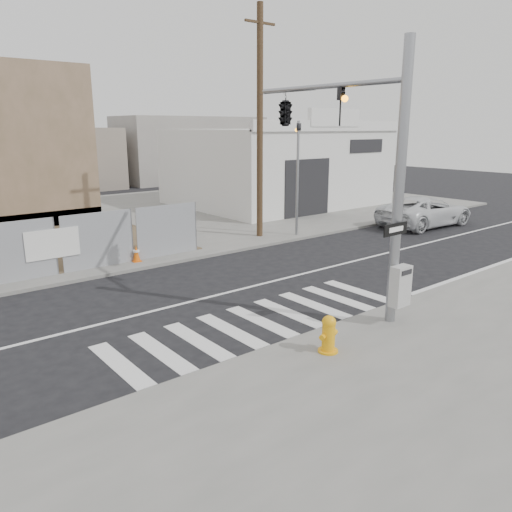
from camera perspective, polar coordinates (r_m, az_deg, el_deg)
ground at (r=15.36m, az=-5.39°, el=-4.72°), size 100.00×100.00×0.00m
sidewalk_far at (r=27.77m, az=-21.63°, el=3.15°), size 50.00×20.00×0.12m
signal_pole at (r=14.52m, az=7.27°, el=13.37°), size 0.96×5.87×7.00m
far_signal_pole at (r=23.17m, az=4.79°, el=10.60°), size 0.16×0.20×5.60m
concrete_wall_right at (r=27.31m, az=-23.35°, el=9.86°), size 5.50×1.30×8.00m
auto_shop at (r=33.44m, az=2.31°, el=10.21°), size 12.00×10.20×5.95m
utility_pole_right at (r=22.80m, az=0.44°, el=14.92°), size 1.60×0.28×10.00m
fire_hydrant at (r=11.43m, az=8.29°, el=-8.81°), size 0.59×0.59×0.87m
suv at (r=27.66m, az=18.78°, el=4.88°), size 5.72×2.85×1.56m
traffic_cone_d at (r=19.32m, az=-13.51°, el=0.27°), size 0.37×0.37×0.62m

